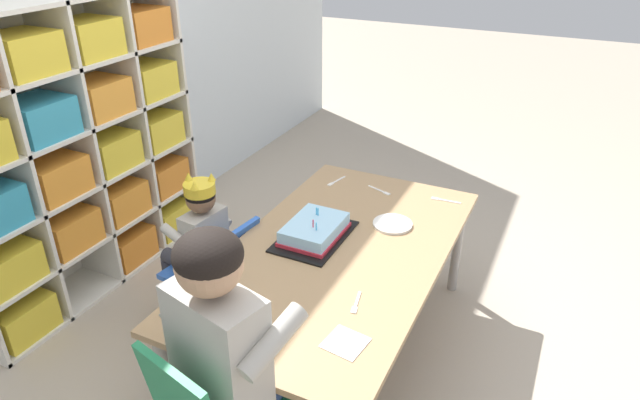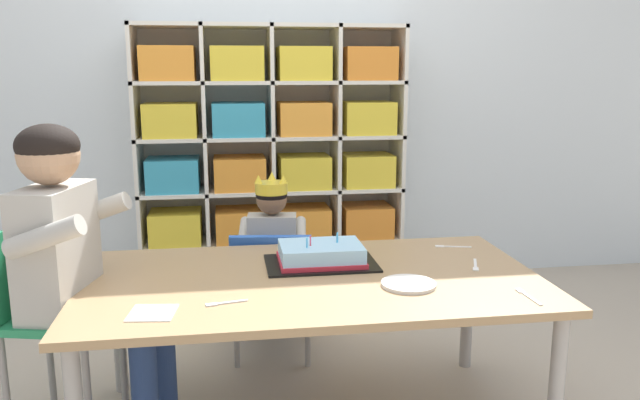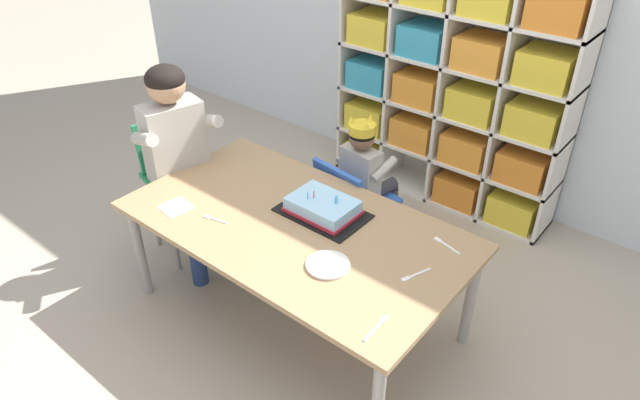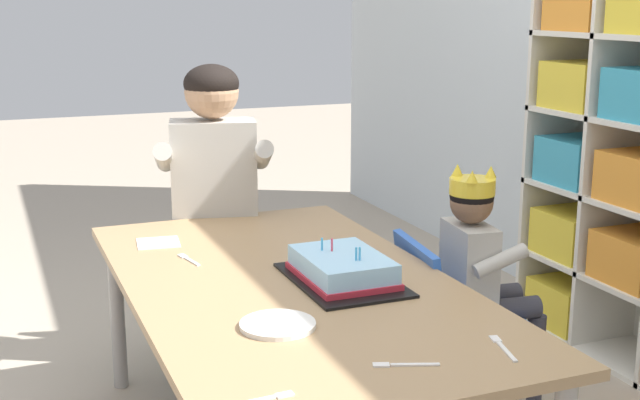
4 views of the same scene
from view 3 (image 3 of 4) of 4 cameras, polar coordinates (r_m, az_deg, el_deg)
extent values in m
plane|color=tan|center=(2.88, -2.26, -11.36)|extent=(16.00, 16.00, 0.00)
cube|color=silver|center=(3.63, 14.12, 11.73)|extent=(1.45, 0.01, 1.49)
cube|color=silver|center=(3.85, 3.38, 13.89)|extent=(0.02, 0.31, 1.49)
cube|color=silver|center=(3.66, 7.98, 12.59)|extent=(0.02, 0.31, 1.49)
cube|color=silver|center=(3.51, 12.97, 11.08)|extent=(0.02, 0.31, 1.49)
cube|color=silver|center=(3.38, 18.33, 9.35)|extent=(0.02, 0.31, 1.49)
cube|color=silver|center=(3.29, 23.99, 7.42)|extent=(0.02, 0.31, 1.49)
cube|color=silver|center=(3.84, 11.61, 0.94)|extent=(1.45, 0.31, 0.02)
cube|color=silver|center=(3.69, 12.12, 4.78)|extent=(1.45, 0.31, 0.02)
cube|color=silver|center=(3.56, 12.68, 8.91)|extent=(1.45, 0.31, 0.02)
cube|color=silver|center=(3.45, 13.29, 13.33)|extent=(1.45, 0.31, 0.02)
cube|color=silver|center=(3.37, 13.95, 17.99)|extent=(1.45, 0.31, 0.02)
cube|color=yellow|center=(4.00, 5.01, 4.67)|extent=(0.28, 0.25, 0.18)
cube|color=orange|center=(3.71, 14.05, 1.18)|extent=(0.28, 0.25, 0.18)
cube|color=yellow|center=(3.61, 19.03, -0.77)|extent=(0.28, 0.25, 0.18)
cube|color=yellow|center=(3.87, 5.22, 8.47)|extent=(0.28, 0.25, 0.18)
cube|color=orange|center=(3.71, 9.77, 6.90)|extent=(0.28, 0.25, 0.18)
cube|color=orange|center=(3.57, 14.68, 5.15)|extent=(0.28, 0.25, 0.18)
cube|color=orange|center=(3.46, 19.91, 3.24)|extent=(0.28, 0.25, 0.18)
cube|color=teal|center=(3.76, 5.45, 12.52)|extent=(0.28, 0.25, 0.18)
cube|color=orange|center=(3.59, 10.22, 11.09)|extent=(0.28, 0.25, 0.18)
cube|color=yellow|center=(3.44, 15.38, 9.44)|extent=(0.28, 0.25, 0.18)
cube|color=yellow|center=(3.33, 20.87, 7.59)|extent=(0.28, 0.25, 0.18)
cube|color=yellow|center=(3.66, 5.70, 16.81)|extent=(0.28, 0.25, 0.18)
cube|color=teal|center=(3.49, 10.71, 15.54)|extent=(0.28, 0.25, 0.18)
cube|color=orange|center=(3.34, 16.14, 14.03)|extent=(0.28, 0.25, 0.18)
cube|color=yellow|center=(3.23, 21.92, 12.25)|extent=(0.28, 0.25, 0.18)
cube|color=orange|center=(3.14, 23.07, 17.19)|extent=(0.28, 0.25, 0.18)
cube|color=#A37F56|center=(2.53, -2.53, -2.55)|extent=(1.55, 0.85, 0.03)
cylinder|color=#9E9993|center=(2.97, -17.66, -4.89)|extent=(0.05, 0.05, 0.53)
cylinder|color=#9E9993|center=(3.32, -7.49, 1.06)|extent=(0.05, 0.05, 0.53)
cylinder|color=#9E9993|center=(2.66, 14.87, -9.48)|extent=(0.05, 0.05, 0.53)
cube|color=blue|center=(3.09, 3.84, 0.11)|extent=(0.40, 0.37, 0.03)
cube|color=blue|center=(2.92, 1.87, 1.16)|extent=(0.34, 0.10, 0.24)
cylinder|color=gray|center=(3.20, 7.35, -2.66)|extent=(0.02, 0.02, 0.32)
cylinder|color=gray|center=(3.35, 3.41, -0.47)|extent=(0.02, 0.02, 0.32)
cylinder|color=gray|center=(3.03, 4.07, -4.74)|extent=(0.02, 0.02, 0.32)
cylinder|color=gray|center=(3.20, 0.10, -2.32)|extent=(0.02, 0.02, 0.32)
cube|color=#B2ADA3|center=(3.02, 4.06, 2.64)|extent=(0.22, 0.14, 0.29)
sphere|color=brown|center=(2.91, 4.23, 6.30)|extent=(0.13, 0.13, 0.13)
ellipsoid|color=black|center=(2.90, 4.24, 6.65)|extent=(0.14, 0.14, 0.10)
cylinder|color=yellow|center=(2.89, 4.27, 7.18)|extent=(0.14, 0.14, 0.05)
cone|color=yellow|center=(2.91, 5.10, 8.28)|extent=(0.04, 0.04, 0.04)
cone|color=yellow|center=(2.82, 4.72, 7.43)|extent=(0.04, 0.04, 0.04)
cone|color=yellow|center=(2.88, 3.16, 8.12)|extent=(0.04, 0.04, 0.04)
cylinder|color=#33333D|center=(3.11, 6.14, 1.03)|extent=(0.10, 0.22, 0.07)
cylinder|color=#33333D|center=(3.18, 4.43, 1.92)|extent=(0.10, 0.22, 0.07)
cylinder|color=#33333D|center=(3.29, 7.14, -1.24)|extent=(0.06, 0.06, 0.34)
cylinder|color=#33333D|center=(3.36, 5.50, -0.36)|extent=(0.06, 0.06, 0.34)
cylinder|color=#B2ADA3|center=(2.94, 6.45, 3.09)|extent=(0.07, 0.18, 0.10)
cylinder|color=#B2ADA3|center=(3.08, 2.94, 4.81)|extent=(0.07, 0.18, 0.10)
cube|color=#238451|center=(3.10, -13.84, 2.15)|extent=(0.40, 0.40, 0.03)
cube|color=#238451|center=(3.16, -15.38, 5.58)|extent=(0.13, 0.31, 0.27)
cylinder|color=gray|center=(3.09, -14.46, -3.49)|extent=(0.02, 0.02, 0.45)
cylinder|color=gray|center=(3.17, -10.04, -1.77)|extent=(0.02, 0.02, 0.45)
cylinder|color=gray|center=(3.30, -16.39, -1.19)|extent=(0.02, 0.02, 0.45)
cylinder|color=gray|center=(3.38, -12.20, 0.36)|extent=(0.02, 0.02, 0.45)
cube|color=#B2ADA3|center=(3.00, -14.39, 5.69)|extent=(0.23, 0.33, 0.42)
sphere|color=tan|center=(2.87, -15.26, 11.15)|extent=(0.19, 0.19, 0.19)
ellipsoid|color=black|center=(2.86, -15.34, 11.67)|extent=(0.19, 0.19, 0.14)
cylinder|color=navy|center=(2.94, -14.28, 1.00)|extent=(0.32, 0.17, 0.10)
cylinder|color=navy|center=(3.00, -11.18, 2.12)|extent=(0.32, 0.17, 0.10)
cylinder|color=navy|center=(2.97, -12.37, -4.59)|extent=(0.08, 0.08, 0.47)
cylinder|color=navy|center=(3.03, -9.34, -3.37)|extent=(0.08, 0.08, 0.47)
cylinder|color=#B2ADA3|center=(2.86, -17.23, 5.86)|extent=(0.26, 0.12, 0.14)
cylinder|color=#B2ADA3|center=(2.97, -11.17, 7.83)|extent=(0.26, 0.12, 0.14)
cube|color=black|center=(2.57, 0.27, -1.29)|extent=(0.40, 0.26, 0.01)
cube|color=#9ED1EF|center=(2.55, 0.27, -0.59)|extent=(0.29, 0.21, 0.07)
cube|color=red|center=(2.57, 0.27, -1.07)|extent=(0.31, 0.22, 0.02)
cylinder|color=#4CB2E5|center=(2.53, -1.24, 0.47)|extent=(0.01, 0.01, 0.04)
cylinder|color=#E54C66|center=(2.54, -0.63, 0.56)|extent=(0.01, 0.01, 0.04)
cylinder|color=#4CB2E5|center=(2.51, 1.72, 0.08)|extent=(0.01, 0.01, 0.04)
cylinder|color=#4CB2E5|center=(2.50, 1.55, 0.02)|extent=(0.01, 0.01, 0.04)
cylinder|color=white|center=(2.28, 0.80, -6.55)|extent=(0.18, 0.18, 0.01)
cube|color=white|center=(2.70, -14.27, -0.70)|extent=(0.15, 0.15, 0.00)
cube|color=white|center=(2.57, -10.14, -2.05)|extent=(0.09, 0.03, 0.00)
cube|color=white|center=(2.60, -11.30, -1.65)|extent=(0.04, 0.03, 0.00)
cube|color=white|center=(2.29, 10.05, -7.23)|extent=(0.05, 0.10, 0.00)
cube|color=white|center=(2.25, 8.62, -7.85)|extent=(0.03, 0.04, 0.00)
cube|color=white|center=(2.43, 12.98, -4.73)|extent=(0.10, 0.03, 0.00)
cube|color=white|center=(2.47, 11.75, -3.92)|extent=(0.04, 0.03, 0.00)
cube|color=white|center=(2.04, 5.30, -13.02)|extent=(0.01, 0.11, 0.00)
cube|color=white|center=(2.08, 6.42, -11.81)|extent=(0.02, 0.04, 0.00)
camera|label=1|loc=(3.28, -42.08, 22.67)|focal=31.41mm
camera|label=2|loc=(1.91, -59.32, -8.91)|focal=35.54mm
camera|label=4|loc=(1.26, 61.51, -24.27)|focal=47.35mm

